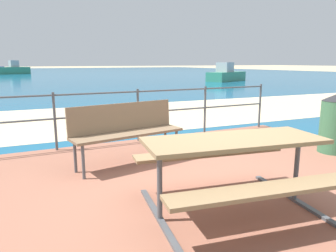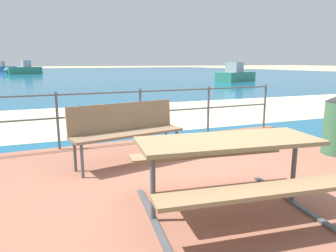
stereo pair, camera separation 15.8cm
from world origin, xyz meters
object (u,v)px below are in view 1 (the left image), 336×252
Objects in this scene: park_bench at (126,127)px; boat_mid at (227,75)px; picnic_table at (234,156)px; trash_bin at (335,123)px; boat_near at (11,70)px.

boat_mid is at bearing 40.71° from park_bench.
trash_bin is at bearing 27.85° from picnic_table.
park_bench is at bearing 164.33° from trash_bin.
boat_near is 1.05× the size of boat_mid.
picnic_table is 1.93m from park_bench.
boat_near is (-1.37, 41.42, -0.05)m from park_bench.
picnic_table is at bearing -161.11° from trash_bin.
boat_near is at bearing 101.39° from picnic_table.
park_bench is at bearing -155.11° from boat_mid.
park_bench is (-0.47, 1.87, -0.02)m from picnic_table.
boat_near is at bearing 96.24° from trash_bin.
boat_mid is (14.38, 17.03, -0.11)m from park_bench.
boat_near reaches higher than picnic_table.
boat_mid reaches higher than picnic_table.
park_bench is 3.38m from trash_bin.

